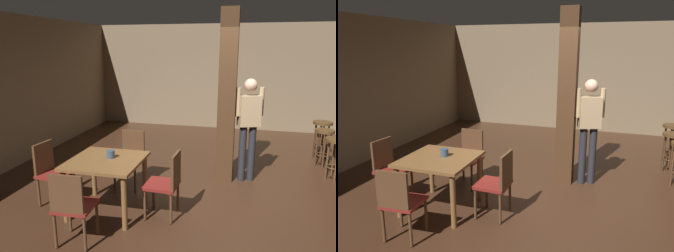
% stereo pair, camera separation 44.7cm
% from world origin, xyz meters
% --- Properties ---
extents(ground_plane, '(10.80, 10.80, 0.00)m').
position_xyz_m(ground_plane, '(0.00, 0.00, 0.00)').
color(ground_plane, '#382114').
extents(wall_back, '(8.00, 0.10, 2.80)m').
position_xyz_m(wall_back, '(0.00, 4.50, 1.40)').
color(wall_back, '#756047').
rests_on(wall_back, ground_plane).
extents(pillar, '(0.28, 0.28, 2.80)m').
position_xyz_m(pillar, '(-0.09, 0.81, 1.40)').
color(pillar, '#422816').
rests_on(pillar, ground_plane).
extents(dining_table, '(0.95, 0.95, 0.75)m').
position_xyz_m(dining_table, '(-1.55, -0.71, 0.62)').
color(dining_table, brown).
rests_on(dining_table, ground_plane).
extents(chair_south, '(0.45, 0.45, 0.89)m').
position_xyz_m(chair_south, '(-1.58, -1.56, 0.51)').
color(chair_south, maroon).
rests_on(chair_south, ground_plane).
extents(chair_north, '(0.44, 0.44, 0.89)m').
position_xyz_m(chair_north, '(-1.54, 0.17, 0.51)').
color(chair_north, maroon).
rests_on(chair_north, ground_plane).
extents(chair_east, '(0.44, 0.44, 0.89)m').
position_xyz_m(chair_east, '(-0.72, -0.68, 0.51)').
color(chair_east, maroon).
rests_on(chair_east, ground_plane).
extents(chair_west, '(0.46, 0.46, 0.89)m').
position_xyz_m(chair_west, '(-2.42, -0.69, 0.51)').
color(chair_west, maroon).
rests_on(chair_west, ground_plane).
extents(napkin_cup, '(0.11, 0.11, 0.10)m').
position_xyz_m(napkin_cup, '(-1.51, -0.64, 0.80)').
color(napkin_cup, '#33475B').
rests_on(napkin_cup, dining_table).
extents(standing_person, '(0.47, 0.31, 1.72)m').
position_xyz_m(standing_person, '(0.27, 0.84, 1.00)').
color(standing_person, tan).
rests_on(standing_person, ground_plane).
extents(bar_stool_mid, '(0.34, 0.34, 0.73)m').
position_xyz_m(bar_stool_mid, '(1.64, 1.82, 0.54)').
color(bar_stool_mid, '#4C3319').
rests_on(bar_stool_mid, ground_plane).
extents(bar_stool_far, '(0.36, 0.36, 0.76)m').
position_xyz_m(bar_stool_far, '(1.71, 2.36, 0.58)').
color(bar_stool_far, '#4C3319').
rests_on(bar_stool_far, ground_plane).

